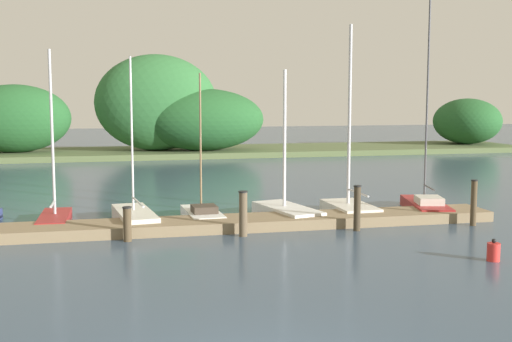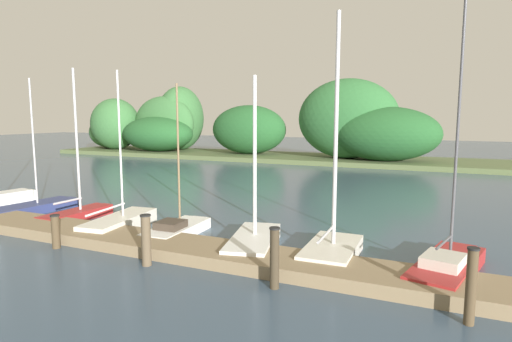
# 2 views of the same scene
# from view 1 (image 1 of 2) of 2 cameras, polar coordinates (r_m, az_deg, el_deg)

# --- Properties ---
(dock_pier) EXTENTS (21.87, 1.80, 0.35)m
(dock_pier) POSITION_cam_1_polar(r_m,az_deg,el_deg) (21.59, -6.72, -4.76)
(dock_pier) COLOR #847051
(dock_pier) RESTS_ON ground
(far_shore) EXTENTS (59.63, 8.82, 7.34)m
(far_shore) POSITION_cam_1_polar(r_m,az_deg,el_deg) (48.52, -18.31, 4.36)
(far_shore) COLOR #56663D
(far_shore) RESTS_ON ground
(sailboat_2) EXTENTS (1.01, 3.27, 5.95)m
(sailboat_2) POSITION_cam_1_polar(r_m,az_deg,el_deg) (23.42, -17.14, -3.77)
(sailboat_2) COLOR maroon
(sailboat_2) RESTS_ON ground
(sailboat_3) EXTENTS (1.52, 3.68, 5.72)m
(sailboat_3) POSITION_cam_1_polar(r_m,az_deg,el_deg) (22.87, -10.59, -3.90)
(sailboat_3) COLOR silver
(sailboat_3) RESTS_ON ground
(sailboat_4) EXTENTS (1.23, 3.15, 5.19)m
(sailboat_4) POSITION_cam_1_polar(r_m,az_deg,el_deg) (23.20, -4.74, -3.71)
(sailboat_4) COLOR white
(sailboat_4) RESTS_ON ground
(sailboat_5) EXTENTS (1.97, 3.64, 5.32)m
(sailboat_5) POSITION_cam_1_polar(r_m,az_deg,el_deg) (23.59, 2.58, -3.43)
(sailboat_5) COLOR white
(sailboat_5) RESTS_ON ground
(sailboat_6) EXTENTS (1.43, 3.20, 6.96)m
(sailboat_6) POSITION_cam_1_polar(r_m,az_deg,el_deg) (24.42, 8.09, -2.95)
(sailboat_6) COLOR silver
(sailboat_6) RESTS_ON ground
(sailboat_7) EXTENTS (1.99, 3.97, 7.97)m
(sailboat_7) POSITION_cam_1_polar(r_m,az_deg,el_deg) (25.62, 14.54, -2.79)
(sailboat_7) COLOR maroon
(sailboat_7) RESTS_ON ground
(mooring_piling_2) EXTENTS (0.28, 0.28, 1.07)m
(mooring_piling_2) POSITION_cam_1_polar(r_m,az_deg,el_deg) (20.26, -11.16, -4.55)
(mooring_piling_2) COLOR #4C3D28
(mooring_piling_2) RESTS_ON ground
(mooring_piling_3) EXTENTS (0.30, 0.30, 1.44)m
(mooring_piling_3) POSITION_cam_1_polar(r_m,az_deg,el_deg) (20.55, -1.12, -3.73)
(mooring_piling_3) COLOR brown
(mooring_piling_3) RESTS_ON ground
(mooring_piling_4) EXTENTS (0.26, 0.26, 1.50)m
(mooring_piling_4) POSITION_cam_1_polar(r_m,az_deg,el_deg) (21.62, 8.81, -3.21)
(mooring_piling_4) COLOR #3D3323
(mooring_piling_4) RESTS_ON ground
(mooring_piling_5) EXTENTS (0.23, 0.23, 1.58)m
(mooring_piling_5) POSITION_cam_1_polar(r_m,az_deg,el_deg) (23.41, 18.45, -2.63)
(mooring_piling_5) COLOR #4C3D28
(mooring_piling_5) RESTS_ON ground
(channel_buoy_0) EXTENTS (0.34, 0.34, 0.61)m
(channel_buoy_0) POSITION_cam_1_polar(r_m,az_deg,el_deg) (18.76, 20.00, -6.63)
(channel_buoy_0) COLOR red
(channel_buoy_0) RESTS_ON ground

